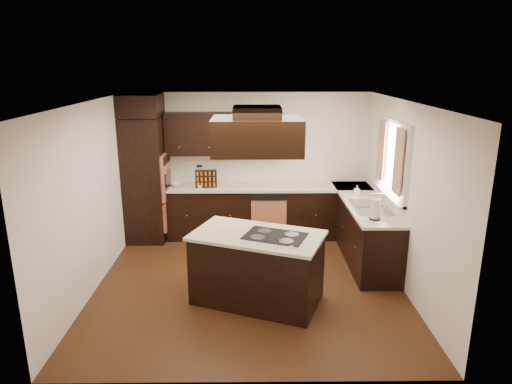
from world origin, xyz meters
TOP-DOWN VIEW (x-y plane):
  - floor at (0.00, 0.00)m, footprint 4.20×4.20m
  - ceiling at (0.00, 0.00)m, footprint 4.20×4.20m
  - wall_back at (0.00, 2.11)m, footprint 4.20×0.02m
  - wall_front at (0.00, -2.11)m, footprint 4.20×0.02m
  - wall_left at (-2.11, 0.00)m, footprint 0.02×4.20m
  - wall_right at (2.11, 0.00)m, footprint 0.02×4.20m
  - oven_column at (-1.78, 1.71)m, footprint 0.65×0.75m
  - wall_oven_face at (-1.43, 1.71)m, footprint 0.05×0.62m
  - base_cabinets_back at (0.03, 1.80)m, footprint 2.93×0.60m
  - base_cabinets_right at (1.80, 0.90)m, footprint 0.60×2.40m
  - countertop_back at (0.03, 1.79)m, footprint 2.93×0.63m
  - countertop_right at (1.79, 0.90)m, footprint 0.63×2.40m
  - upper_cabinets at (-0.43, 1.93)m, footprint 2.00×0.34m
  - dishwasher_front at (0.33, 1.50)m, footprint 0.60×0.05m
  - window_frame at (2.07, 0.55)m, footprint 0.06×1.32m
  - window_pane at (2.10, 0.55)m, footprint 0.00×1.20m
  - curtain_left at (2.01, 0.13)m, footprint 0.02×0.34m
  - curtain_right at (2.01, 0.97)m, footprint 0.02×0.34m
  - sink_rim at (1.80, 0.55)m, footprint 0.52×0.84m
  - island at (0.10, -0.51)m, footprint 1.75×1.36m
  - island_top at (0.10, -0.51)m, footprint 1.83×1.43m
  - cooktop at (0.32, -0.60)m, footprint 0.86×0.72m
  - range_hood at (0.10, -0.55)m, footprint 1.05×0.72m
  - hood_duct at (0.10, -0.55)m, footprint 0.55×0.50m
  - blender_base at (-0.85, 1.73)m, footprint 0.15×0.15m
  - blender_pitcher at (-0.85, 1.73)m, footprint 0.13×0.13m
  - spice_rack at (-0.74, 1.71)m, footprint 0.37×0.13m
  - mixing_bowl at (-1.25, 1.81)m, footprint 0.23×0.23m
  - soap_bottle at (1.73, 1.19)m, footprint 0.08×0.09m
  - paper_towel at (1.72, 0.02)m, footprint 0.15×0.15m

SIDE VIEW (x-z plane):
  - floor at x=0.00m, z-range -0.02..0.00m
  - dishwasher_front at x=0.33m, z-range 0.04..0.76m
  - base_cabinets_back at x=0.03m, z-range 0.00..0.88m
  - base_cabinets_right at x=1.80m, z-range 0.00..0.88m
  - island at x=0.10m, z-range 0.00..0.88m
  - countertop_back at x=0.03m, z-range 0.88..0.92m
  - countertop_right at x=1.79m, z-range 0.88..0.92m
  - island_top at x=0.10m, z-range 0.88..0.92m
  - sink_rim at x=1.80m, z-range 0.92..0.93m
  - cooktop at x=0.32m, z-range 0.92..0.93m
  - mixing_bowl at x=-1.25m, z-range 0.92..0.98m
  - blender_base at x=-0.85m, z-range 0.92..1.02m
  - soap_bottle at x=1.73m, z-range 0.92..1.09m
  - oven_column at x=-1.78m, z-range 0.00..2.12m
  - paper_towel at x=1.72m, z-range 0.92..1.21m
  - spice_rack at x=-0.74m, z-range 0.92..1.22m
  - wall_oven_face at x=-1.43m, z-range 0.73..1.51m
  - blender_pitcher at x=-0.85m, z-range 1.02..1.28m
  - wall_back at x=0.00m, z-range 0.00..2.50m
  - wall_front at x=0.00m, z-range 0.00..2.50m
  - wall_left at x=-2.11m, z-range 0.00..2.50m
  - wall_right at x=2.11m, z-range 0.00..2.50m
  - window_frame at x=2.07m, z-range 1.09..2.21m
  - window_pane at x=2.10m, z-range 1.15..2.15m
  - curtain_left at x=2.01m, z-range 1.25..2.15m
  - curtain_right at x=2.01m, z-range 1.25..2.15m
  - upper_cabinets at x=-0.43m, z-range 1.45..2.17m
  - range_hood at x=0.10m, z-range 1.95..2.37m
  - hood_duct at x=0.10m, z-range 2.37..2.50m
  - ceiling at x=0.00m, z-range 2.50..2.52m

